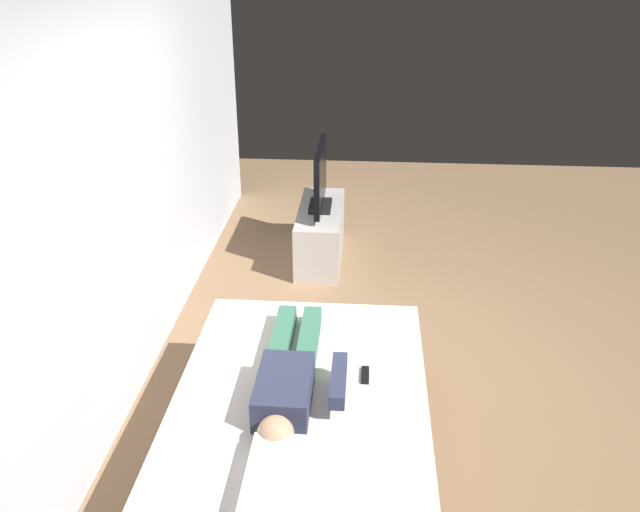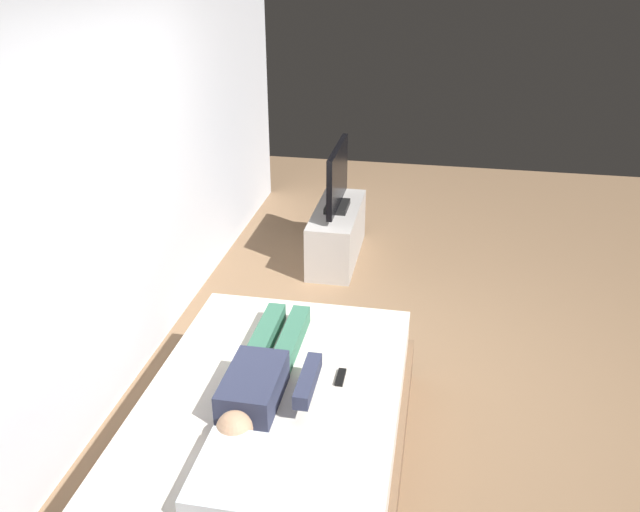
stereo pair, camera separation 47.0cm
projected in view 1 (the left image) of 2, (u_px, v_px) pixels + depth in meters
ground_plane at (389, 389)px, 4.43m from camera, size 10.00×10.00×0.00m
back_wall at (133, 166)px, 4.29m from camera, size 6.40×0.10×2.80m
bed at (301, 433)px, 3.65m from camera, size 2.03×1.44×0.54m
pillow at (284, 482)px, 2.87m from camera, size 0.48×0.34×0.12m
person at (290, 377)px, 3.52m from camera, size 1.26×0.46×0.18m
remote at (365, 375)px, 3.66m from camera, size 0.15×0.04×0.02m
tv_stand at (320, 233)px, 6.15m from camera, size 1.10×0.40×0.50m
tv at (320, 179)px, 5.91m from camera, size 0.88×0.20×0.59m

